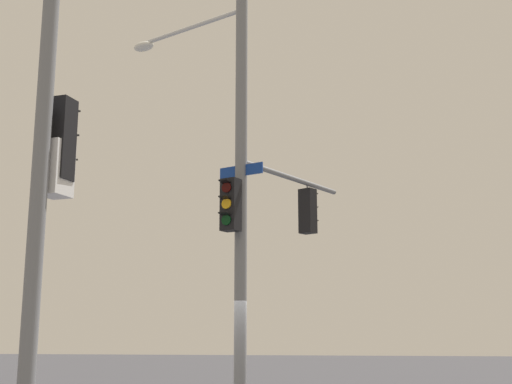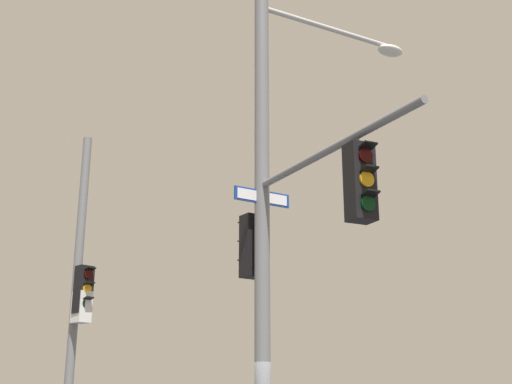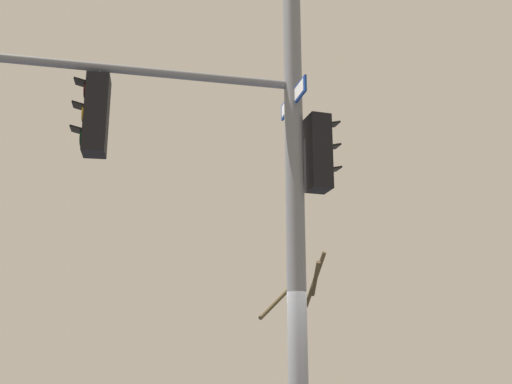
# 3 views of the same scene
# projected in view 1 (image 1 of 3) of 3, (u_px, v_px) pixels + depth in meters

# --- Properties ---
(main_signal_pole_assembly) EXTENTS (4.25, 5.06, 9.54)m
(main_signal_pole_assembly) POSITION_uv_depth(u_px,v_px,m) (246.00, 183.00, 14.83)
(main_signal_pole_assembly) COLOR slate
(main_signal_pole_assembly) RESTS_ON ground
(secondary_pole_assembly) EXTENTS (0.76, 0.41, 8.19)m
(secondary_pole_assembly) POSITION_uv_depth(u_px,v_px,m) (48.00, 152.00, 8.55)
(secondary_pole_assembly) COLOR slate
(secondary_pole_assembly) RESTS_ON ground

